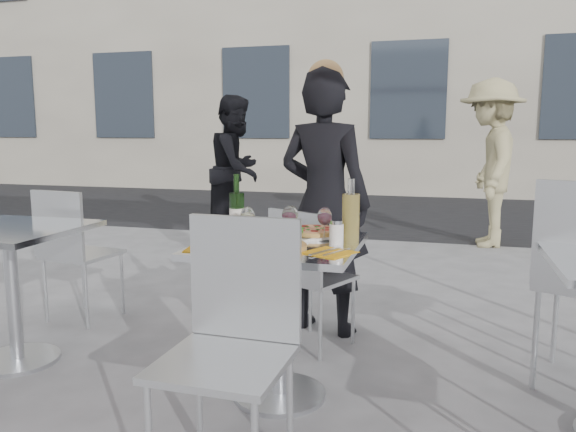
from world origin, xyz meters
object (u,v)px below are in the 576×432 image
(pedestrian_b, at_px, (490,163))
(pizza_near, at_px, (267,246))
(napkin_left, at_px, (208,248))
(side_table_left, at_px, (11,266))
(wine_bottle, at_px, (237,210))
(side_chair_lfar, at_px, (72,245))
(wineglass_red_b, at_px, (325,218))
(carafe, at_px, (351,216))
(pedestrian_a, at_px, (237,169))
(wineglass_red_a, at_px, (289,217))
(wineglass_white_a, at_px, (248,217))
(napkin_right, at_px, (330,252))
(wineglass_white_b, at_px, (291,216))
(pizza_far, at_px, (312,232))
(chair_far, at_px, (306,268))
(sugar_shaker, at_px, (336,232))
(woman_diner, at_px, (324,203))
(salad_plate, at_px, (288,232))
(main_table, at_px, (279,287))
(chair_near, at_px, (234,328))

(pedestrian_b, xyz_separation_m, pizza_near, (-1.20, -4.16, -0.14))
(pedestrian_b, height_order, napkin_left, pedestrian_b)
(side_table_left, relative_size, wine_bottle, 2.54)
(side_chair_lfar, xyz_separation_m, pedestrian_b, (2.78, 3.38, 0.38))
(wineglass_red_b, bearing_deg, carafe, 9.01)
(side_chair_lfar, bearing_deg, pedestrian_a, -83.17)
(side_chair_lfar, distance_m, wineglass_red_a, 1.75)
(wineglass_white_a, bearing_deg, pizza_near, -46.58)
(napkin_left, bearing_deg, napkin_right, -3.02)
(wineglass_white_b, bearing_deg, pizza_far, 52.92)
(chair_far, relative_size, napkin_left, 4.00)
(sugar_shaker, bearing_deg, napkin_left, -153.81)
(wineglass_red_a, bearing_deg, woman_diner, 91.12)
(salad_plate, relative_size, wineglass_white_a, 1.40)
(sugar_shaker, relative_size, napkin_left, 0.52)
(pizza_near, relative_size, napkin_left, 1.70)
(wine_bottle, relative_size, wineglass_white_b, 1.87)
(side_table_left, relative_size, pedestrian_a, 0.46)
(salad_plate, distance_m, napkin_right, 0.34)
(pedestrian_b, relative_size, salad_plate, 8.20)
(salad_plate, bearing_deg, napkin_right, -43.03)
(main_table, xyz_separation_m, side_table_left, (-1.50, 0.00, 0.00))
(sugar_shaker, xyz_separation_m, wineglass_red_a, (-0.23, 0.03, 0.06))
(pedestrian_b, relative_size, wine_bottle, 6.11)
(main_table, relative_size, pedestrian_a, 0.46)
(side_chair_lfar, distance_m, pizza_near, 1.78)
(pedestrian_b, height_order, napkin_right, pedestrian_b)
(salad_plate, height_order, wineglass_red_a, wineglass_red_a)
(wineglass_white_a, bearing_deg, wineglass_red_b, 12.71)
(chair_near, bearing_deg, pizza_near, 95.18)
(pedestrian_b, height_order, wineglass_white_a, pedestrian_b)
(side_table_left, relative_size, chair_far, 0.91)
(side_table_left, xyz_separation_m, chair_far, (1.48, 0.60, -0.05))
(main_table, xyz_separation_m, carafe, (0.31, 0.11, 0.33))
(wineglass_white_a, distance_m, napkin_right, 0.47)
(wineglass_red_b, bearing_deg, side_chair_lfar, 162.93)
(side_table_left, distance_m, pizza_near, 1.51)
(main_table, bearing_deg, wineglass_white_a, 174.85)
(pedestrian_a, bearing_deg, wineglass_white_a, -151.54)
(main_table, distance_m, sugar_shaker, 0.37)
(pizza_far, height_order, wineglass_red_b, wineglass_red_b)
(wineglass_red_a, bearing_deg, pedestrian_a, 114.42)
(main_table, distance_m, chair_near, 0.63)
(napkin_left, bearing_deg, wineglass_white_a, 56.83)
(chair_near, height_order, wineglass_white_a, chair_near)
(wineglass_red_a, bearing_deg, wine_bottle, 161.28)
(sugar_shaker, distance_m, wineglass_red_b, 0.10)
(wineglass_red_a, height_order, wineglass_red_b, same)
(side_chair_lfar, relative_size, pedestrian_b, 0.49)
(main_table, distance_m, side_chair_lfar, 1.72)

